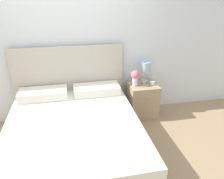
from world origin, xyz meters
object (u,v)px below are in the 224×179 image
object	(u,v)px
bed	(74,133)
flower_vase	(135,77)
nightstand	(142,100)
table_lamp	(145,68)
alarm_clock	(152,83)

from	to	relation	value
bed	flower_vase	world-z (taller)	bed
nightstand	flower_vase	bearing A→B (deg)	-178.05
table_lamp	flower_vase	xyz separation A→B (m)	(-0.20, -0.10, -0.11)
flower_vase	alarm_clock	distance (m)	0.33
bed	alarm_clock	size ratio (longest dim) A/B	25.37
bed	alarm_clock	bearing A→B (deg)	26.01
nightstand	table_lamp	world-z (taller)	table_lamp
flower_vase	alarm_clock	bearing A→B (deg)	-7.37
bed	nightstand	bearing A→B (deg)	30.11
table_lamp	alarm_clock	xyz separation A→B (m)	(0.10, -0.14, -0.24)
flower_vase	bed	bearing A→B (deg)	-146.69
nightstand	alarm_clock	distance (m)	0.37
flower_vase	alarm_clock	xyz separation A→B (m)	(0.30, -0.04, -0.13)
nightstand	table_lamp	xyz separation A→B (m)	(0.05, 0.09, 0.57)
bed	table_lamp	bearing A→B (deg)	32.30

